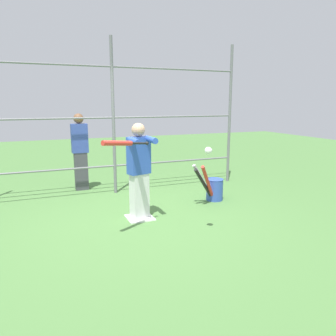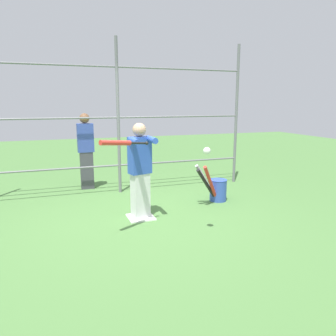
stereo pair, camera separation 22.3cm
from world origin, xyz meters
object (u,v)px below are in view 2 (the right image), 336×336
Objects in this scene: softball_in_flight at (207,151)px; bystander_behind_fence at (86,150)px; batter at (140,168)px; baseball_bat_swinging at (120,143)px; bat_bucket at (216,189)px.

softball_in_flight is 3.37m from bystander_behind_fence.
batter is 1.24m from softball_in_flight.
baseball_bat_swinging is at bearing 56.16° from batter.
batter is 0.90m from baseball_bat_swinging.
baseball_bat_swinging is 0.98× the size of bat_bucket.
softball_in_flight is at bearing 111.10° from bystander_behind_fence.
bystander_behind_fence is at bearing -39.18° from bat_bucket.
bystander_behind_fence is at bearing -86.58° from baseball_bat_swinging.
softball_in_flight is 0.06× the size of bystander_behind_fence.
bat_bucket is at bearing -152.13° from baseball_bat_swinging.
batter reaches higher than bat_bucket.
bystander_behind_fence reaches higher than baseball_bat_swinging.
softball_in_flight reaches higher than bat_bucket.
baseball_bat_swinging is at bearing 93.42° from bystander_behind_fence.
batter is at bearing 105.50° from bystander_behind_fence.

